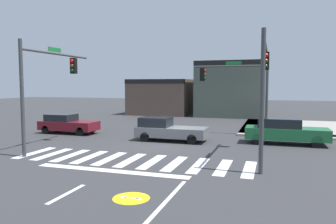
% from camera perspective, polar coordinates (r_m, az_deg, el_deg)
% --- Properties ---
extents(ground_plane, '(120.00, 120.00, 0.00)m').
position_cam_1_polar(ground_plane, '(19.72, -1.13, -5.57)').
color(ground_plane, '#353538').
extents(crosswalk_near, '(11.40, 2.92, 0.01)m').
position_cam_1_polar(crosswalk_near, '(15.62, -6.57, -8.35)').
color(crosswalk_near, silver).
rests_on(crosswalk_near, ground_plane).
extents(bike_detector_marking, '(1.18, 1.18, 0.01)m').
position_cam_1_polar(bike_detector_marking, '(10.61, -6.44, -14.74)').
color(bike_detector_marking, yellow).
rests_on(bike_detector_marking, ground_plane).
extents(curb_corner_northeast, '(10.00, 10.60, 0.15)m').
position_cam_1_polar(curb_corner_northeast, '(28.05, 22.20, -2.67)').
color(curb_corner_northeast, '#9E998E').
rests_on(curb_corner_northeast, ground_plane).
extents(storefront_row, '(15.53, 6.50, 6.11)m').
position_cam_1_polar(storefront_row, '(38.18, 5.77, 3.44)').
color(storefront_row, brown).
rests_on(storefront_row, ground_plane).
extents(traffic_signal_southwest, '(0.32, 5.89, 5.75)m').
position_cam_1_polar(traffic_signal_southwest, '(18.95, -20.15, 5.86)').
color(traffic_signal_southwest, '#383A3D').
rests_on(traffic_signal_southwest, ground_plane).
extents(traffic_signal_southeast, '(0.32, 5.88, 5.74)m').
position_cam_1_polar(traffic_signal_southeast, '(15.58, 16.50, 6.50)').
color(traffic_signal_southeast, '#383A3D').
rests_on(traffic_signal_southeast, ground_plane).
extents(traffic_signal_northeast, '(5.26, 0.32, 5.23)m').
position_cam_1_polar(traffic_signal_northeast, '(23.82, 11.90, 5.00)').
color(traffic_signal_northeast, '#383A3D').
rests_on(traffic_signal_northeast, ground_plane).
extents(car_gray, '(4.42, 1.79, 1.48)m').
position_cam_1_polar(car_gray, '(20.65, -0.05, -3.07)').
color(car_gray, slate).
rests_on(car_gray, ground_plane).
extents(car_green, '(4.73, 1.73, 1.54)m').
position_cam_1_polar(car_green, '(20.71, 19.71, -3.13)').
color(car_green, '#1E6638').
rests_on(car_green, ground_plane).
extents(car_maroon, '(4.23, 1.71, 1.40)m').
position_cam_1_polar(car_maroon, '(24.92, -17.22, -1.97)').
color(car_maroon, maroon).
rests_on(car_maroon, ground_plane).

